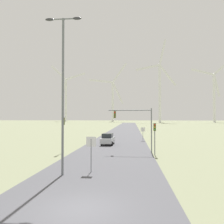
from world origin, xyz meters
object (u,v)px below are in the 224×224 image
at_px(traffic_light_post_near_left, 63,127).
at_px(traffic_light_post_near_right, 155,132).
at_px(traffic_light_mast_overhead, 135,120).
at_px(wind_turbine_center, 160,86).
at_px(wind_turbine_right, 214,92).
at_px(stop_sign_far, 143,131).
at_px(wind_turbine_left, 113,96).
at_px(streetlamp, 63,79).
at_px(stop_sign_near, 91,147).
at_px(wind_turbine_far_left, 66,95).
at_px(car_approaching, 108,139).

height_order(traffic_light_post_near_left, traffic_light_post_near_right, traffic_light_post_near_left).
height_order(traffic_light_mast_overhead, wind_turbine_center, wind_turbine_center).
bearing_deg(wind_turbine_center, wind_turbine_right, 6.17).
bearing_deg(traffic_light_post_near_left, stop_sign_far, 54.75).
height_order(traffic_light_mast_overhead, wind_turbine_right, wind_turbine_right).
xyz_separation_m(stop_sign_far, traffic_light_post_near_left, (-10.59, -14.98, 1.43)).
distance_m(traffic_light_post_near_left, wind_turbine_right, 187.54).
bearing_deg(wind_turbine_left, traffic_light_post_near_left, -86.69).
distance_m(streetlamp, traffic_light_post_near_right, 13.35).
xyz_separation_m(streetlamp, traffic_light_mast_overhead, (5.77, 11.48, -3.34)).
bearing_deg(wind_turbine_right, wind_turbine_center, -173.83).
xyz_separation_m(streetlamp, wind_turbine_right, (75.92, 178.63, 18.58)).
height_order(traffic_light_mast_overhead, wind_turbine_left, wind_turbine_left).
bearing_deg(stop_sign_near, wind_turbine_far_left, 107.78).
bearing_deg(wind_turbine_left, car_approaching, -85.15).
xyz_separation_m(stop_sign_near, traffic_light_mast_overhead, (3.74, 10.41, 2.08)).
bearing_deg(stop_sign_near, traffic_light_mast_overhead, 70.23).
height_order(stop_sign_far, traffic_light_mast_overhead, traffic_light_mast_overhead).
bearing_deg(traffic_light_post_near_right, streetlamp, -129.79).
bearing_deg(traffic_light_post_near_left, traffic_light_mast_overhead, 8.48).
bearing_deg(wind_turbine_center, car_approaching, -100.13).
distance_m(stop_sign_far, traffic_light_post_near_right, 15.57).
relative_size(traffic_light_post_near_left, wind_turbine_left, 0.07).
bearing_deg(stop_sign_far, car_approaching, -133.36).
distance_m(car_approaching, wind_turbine_far_left, 206.98).
relative_size(streetlamp, wind_turbine_right, 0.22).
bearing_deg(traffic_light_post_near_right, stop_sign_far, 92.32).
relative_size(wind_turbine_left, wind_turbine_center, 0.84).
bearing_deg(stop_sign_near, stop_sign_far, 77.48).
distance_m(traffic_light_mast_overhead, wind_turbine_far_left, 214.87).
bearing_deg(traffic_light_mast_overhead, wind_turbine_far_left, 109.59).
distance_m(stop_sign_far, wind_turbine_far_left, 203.02).
distance_m(streetlamp, wind_turbine_left, 209.16).
xyz_separation_m(wind_turbine_left, wind_turbine_center, (43.70, -34.21, 4.64)).
bearing_deg(traffic_light_mast_overhead, streetlamp, -116.67).
height_order(streetlamp, wind_turbine_left, wind_turbine_left).
xyz_separation_m(car_approaching, wind_turbine_far_left, (-67.20, 193.82, 27.54)).
height_order(stop_sign_far, wind_turbine_far_left, wind_turbine_far_left).
distance_m(wind_turbine_left, wind_turbine_center, 55.69).
distance_m(stop_sign_near, stop_sign_far, 24.64).
relative_size(wind_turbine_far_left, wind_turbine_center, 0.83).
distance_m(wind_turbine_center, wind_turbine_right, 47.41).
distance_m(streetlamp, traffic_light_mast_overhead, 13.28).
bearing_deg(stop_sign_near, car_approaching, 92.07).
height_order(stop_sign_near, wind_turbine_center, wind_turbine_center).
height_order(stop_sign_near, traffic_light_post_near_right, traffic_light_post_near_right).
xyz_separation_m(traffic_light_mast_overhead, wind_turbine_right, (70.15, 167.15, 21.92)).
bearing_deg(traffic_light_post_near_right, wind_turbine_far_left, 109.98).
distance_m(traffic_light_post_near_right, wind_turbine_far_left, 217.54).
distance_m(stop_sign_far, wind_turbine_left, 185.61).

